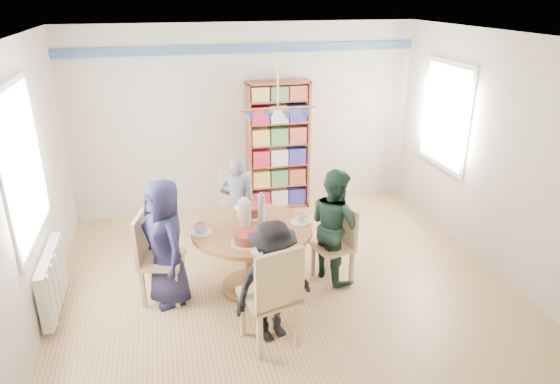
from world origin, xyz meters
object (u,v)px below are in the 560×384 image
object	(u,v)px
chair_near	(273,293)
person_near	(273,282)
chair_right	(339,240)
chair_far	(234,207)
person_far	(238,204)
person_left	(166,243)
chair_left	(153,254)
radiator	(53,280)
bookshelf	(278,148)
person_right	(334,225)
dining_table	(252,243)

from	to	relation	value
chair_near	person_near	xyz separation A→B (m)	(0.03, 0.15, 0.02)
chair_right	person_near	xyz separation A→B (m)	(-0.95, -0.85, 0.12)
chair_far	person_far	bearing A→B (deg)	-82.88
person_left	person_near	xyz separation A→B (m)	(0.94, -0.85, -0.08)
chair_right	chair_far	xyz separation A→B (m)	(-1.02, 1.08, 0.05)
chair_left	person_left	bearing A→B (deg)	-25.85
chair_left	chair_near	world-z (taller)	chair_near
chair_far	person_far	distance (m)	0.19
radiator	chair_right	world-z (taller)	chair_right
bookshelf	chair_right	bearing A→B (deg)	-84.94
radiator	bookshelf	world-z (taller)	bookshelf
person_far	person_near	xyz separation A→B (m)	(0.05, -1.77, -0.03)
radiator	chair_near	world-z (taller)	chair_near
chair_far	person_far	world-z (taller)	person_far
person_near	person_left	bearing A→B (deg)	120.66
person_right	person_far	bearing A→B (deg)	28.16
chair_near	person_far	size ratio (longest dim) A/B	0.84
chair_left	person_near	world-z (taller)	person_near
dining_table	person_left	world-z (taller)	person_left
radiator	person_right	world-z (taller)	person_right
dining_table	person_right	xyz separation A→B (m)	(0.94, 0.03, 0.10)
person_near	chair_right	bearing A→B (deg)	24.63
person_far	person_near	size ratio (longest dim) A/B	1.05
chair_left	bookshelf	size ratio (longest dim) A/B	0.51
chair_far	chair_right	bearing A→B (deg)	-46.78
chair_near	person_far	distance (m)	1.93
chair_right	chair_near	distance (m)	1.41
chair_near	bookshelf	size ratio (longest dim) A/B	0.55
chair_left	radiator	bearing A→B (deg)	177.80
chair_left	person_right	bearing A→B (deg)	-0.59
chair_near	person_far	xyz separation A→B (m)	(-0.02, 1.92, 0.05)
chair_near	person_right	xyz separation A→B (m)	(0.94, 1.05, 0.07)
radiator	chair_left	xyz separation A→B (m)	(1.02, -0.04, 0.19)
dining_table	chair_left	world-z (taller)	chair_left
chair_right	person_far	bearing A→B (deg)	137.27
dining_table	person_far	xyz separation A→B (m)	(-0.01, 0.90, 0.08)
chair_right	person_near	bearing A→B (deg)	-138.24
radiator	person_left	xyz separation A→B (m)	(1.16, -0.11, 0.34)
dining_table	person_left	bearing A→B (deg)	-178.69
dining_table	person_near	xyz separation A→B (m)	(0.03, -0.87, 0.05)
radiator	chair_far	world-z (taller)	chair_far
chair_far	person_right	bearing A→B (deg)	-46.75
person_right	bookshelf	world-z (taller)	bookshelf
chair_right	person_left	size ratio (longest dim) A/B	0.64
chair_near	person_near	world-z (taller)	person_near
chair_near	person_far	world-z (taller)	person_far
radiator	person_right	distance (m)	3.02
chair_right	person_left	bearing A→B (deg)	-179.98
bookshelf	person_near	bearing A→B (deg)	-104.30
person_left	person_right	distance (m)	1.85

